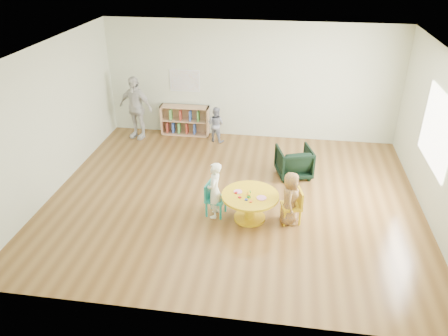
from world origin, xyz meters
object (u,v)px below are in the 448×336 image
activity_table (250,202)px  toddler (216,124)px  bookshelf (185,120)px  child_right (290,198)px  adult_caretaker (135,108)px  kid_chair_left (213,198)px  kid_chair_right (294,205)px  child_left (214,190)px  armchair (294,162)px

activity_table → toddler: size_ratio=1.15×
activity_table → bookshelf: bookshelf is taller
child_right → toddler: child_right is taller
bookshelf → activity_table: bearing=-60.6°
toddler → activity_table: bearing=126.8°
bookshelf → child_right: (2.67, -3.52, 0.12)m
activity_table → adult_caretaker: size_ratio=0.65×
kid_chair_left → kid_chair_right: bearing=99.4°
activity_table → adult_caretaker: adult_caretaker is taller
child_left → armchair: bearing=141.2°
toddler → kid_chair_left: bearing=115.9°
bookshelf → adult_caretaker: bearing=-161.7°
child_left → activity_table: bearing=89.0°
bookshelf → armchair: bearing=-33.3°
adult_caretaker → child_left: bearing=-35.6°
child_right → adult_caretaker: 4.94m
kid_chair_left → child_right: 1.36m
kid_chair_left → child_right: size_ratio=0.64×
kid_chair_right → child_right: child_right is taller
kid_chair_left → child_right: child_right is taller
kid_chair_left → kid_chair_right: (1.42, -0.03, 0.00)m
armchair → kid_chair_right: bearing=74.4°
bookshelf → toddler: (0.84, -0.32, 0.07)m
adult_caretaker → toddler: bearing=17.7°
kid_chair_left → armchair: bearing=150.1°
toddler → adult_caretaker: (-1.97, -0.05, 0.34)m
child_left → child_right: size_ratio=1.08×
kid_chair_left → kid_chair_right: same height
kid_chair_left → bookshelf: (-1.33, 3.45, 0.03)m
adult_caretaker → armchair: bearing=-4.1°
toddler → adult_caretaker: bearing=18.7°
toddler → kid_chair_right: bearing=138.2°
kid_chair_left → kid_chair_right: size_ratio=1.00×
child_right → armchair: bearing=1.4°
activity_table → child_right: child_right is taller
armchair → toddler: 2.41m
activity_table → adult_caretaker: 4.45m
bookshelf → child_right: child_right is taller
activity_table → toddler: (-1.14, 3.20, 0.09)m
kid_chair_left → child_left: size_ratio=0.59×
child_left → bookshelf: bearing=-158.8°
kid_chair_left → adult_caretaker: adult_caretaker is taller
armchair → child_left: size_ratio=0.66×
child_left → adult_caretaker: 4.01m
child_left → toddler: bearing=-170.8°
bookshelf → child_left: child_left is taller
kid_chair_right → kid_chair_left: bearing=75.6°
kid_chair_left → toddler: toddler is taller
bookshelf → child_right: bearing=-52.8°
child_right → bookshelf: bearing=40.8°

